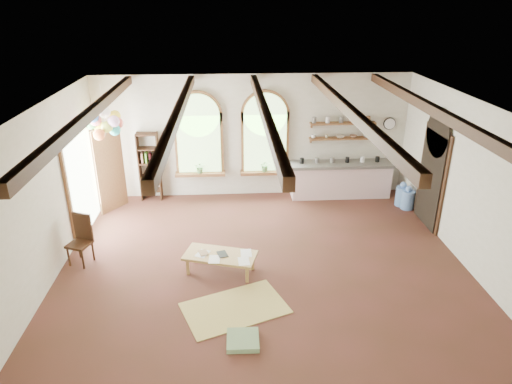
{
  "coord_description": "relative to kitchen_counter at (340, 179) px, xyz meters",
  "views": [
    {
      "loc": [
        -0.63,
        -7.88,
        4.97
      ],
      "look_at": [
        -0.11,
        0.6,
        1.29
      ],
      "focal_mm": 32.0,
      "sensor_mm": 36.0,
      "label": 1
    }
  ],
  "objects": [
    {
      "name": "floor_mat",
      "position": [
        -2.9,
        -4.65,
        -0.47
      ],
      "size": [
        1.99,
        1.62,
        0.02
      ],
      "primitive_type": "cube",
      "rotation": [
        0.0,
        0.0,
        0.38
      ],
      "color": "#D8C66C",
      "rests_on": "floor"
    },
    {
      "name": "potted_plant_left",
      "position": [
        -3.7,
        0.12,
        0.37
      ],
      "size": [
        0.27,
        0.23,
        0.3
      ],
      "primitive_type": "imported",
      "color": "#598C4C",
      "rests_on": "window_left"
    },
    {
      "name": "table_book",
      "position": [
        -3.55,
        -3.46,
        -0.07
      ],
      "size": [
        0.23,
        0.27,
        0.02
      ],
      "primitive_type": "imported",
      "rotation": [
        0.0,
        0.0,
        0.34
      ],
      "color": "olive",
      "rests_on": "coffee_table"
    },
    {
      "name": "wall_clock",
      "position": [
        1.25,
        0.25,
        1.42
      ],
      "size": [
        0.32,
        0.04,
        0.32
      ],
      "primitive_type": "cylinder",
      "rotation": [
        1.57,
        0.0,
        0.0
      ],
      "color": "black",
      "rests_on": "wall_back"
    },
    {
      "name": "coffee_table",
      "position": [
        -3.16,
        -3.5,
        -0.13
      ],
      "size": [
        1.49,
        1.0,
        0.39
      ],
      "color": "tan",
      "rests_on": "floor"
    },
    {
      "name": "water_jug_a",
      "position": [
        1.45,
        -0.7,
        -0.2
      ],
      "size": [
        0.33,
        0.33,
        0.64
      ],
      "color": "#608CCF",
      "rests_on": "floor"
    },
    {
      "name": "shelf_cup_b",
      "position": [
        -0.4,
        0.18,
        1.14
      ],
      "size": [
        0.1,
        0.1,
        0.09
      ],
      "primitive_type": "imported",
      "color": "beige",
      "rests_on": "wall_shelf_lower"
    },
    {
      "name": "shelf_vase",
      "position": [
        0.65,
        0.18,
        1.19
      ],
      "size": [
        0.18,
        0.18,
        0.19
      ],
      "primitive_type": "imported",
      "color": "slate",
      "rests_on": "wall_shelf_lower"
    },
    {
      "name": "side_chair",
      "position": [
        -5.94,
        -2.98,
        -0.18
      ],
      "size": [
        0.53,
        0.53,
        1.03
      ],
      "color": "#3B2412",
      "rests_on": "floor"
    },
    {
      "name": "bookshelf",
      "position": [
        -5.0,
        0.12,
        0.42
      ],
      "size": [
        0.53,
        0.32,
        1.8
      ],
      "color": "#3B2412",
      "rests_on": "floor"
    },
    {
      "name": "right_doorway",
      "position": [
        1.65,
        -1.7,
        0.62
      ],
      "size": [
        0.1,
        1.3,
        2.4
      ],
      "primitive_type": "cube",
      "color": "black",
      "rests_on": "floor"
    },
    {
      "name": "left_doorway",
      "position": [
        -6.25,
        -1.4,
        0.67
      ],
      "size": [
        0.1,
        1.9,
        2.5
      ],
      "primitive_type": "cube",
      "color": "brown",
      "rests_on": "floor"
    },
    {
      "name": "kitchen_counter",
      "position": [
        0.0,
        0.0,
        0.0
      ],
      "size": [
        2.68,
        0.62,
        0.94
      ],
      "color": "beige",
      "rests_on": "floor"
    },
    {
      "name": "ceiling_beams",
      "position": [
        -2.3,
        -3.2,
        2.62
      ],
      "size": [
        6.2,
        6.8,
        0.18
      ],
      "primitive_type": null,
      "color": "#3B2412",
      "rests_on": "ceiling"
    },
    {
      "name": "shelf_bowl_a",
      "position": [
        -0.05,
        0.18,
        1.12
      ],
      "size": [
        0.22,
        0.22,
        0.05
      ],
      "primitive_type": "imported",
      "color": "beige",
      "rests_on": "wall_shelf_lower"
    },
    {
      "name": "tablet",
      "position": [
        -3.11,
        -3.5,
        -0.08
      ],
      "size": [
        0.24,
        0.29,
        0.01
      ],
      "primitive_type": "cube",
      "rotation": [
        0.0,
        0.0,
        0.29
      ],
      "color": "black",
      "rests_on": "coffee_table"
    },
    {
      "name": "water_jug_b",
      "position": [
        1.52,
        -0.9,
        -0.21
      ],
      "size": [
        0.32,
        0.32,
        0.62
      ],
      "color": "#608CCF",
      "rests_on": "floor"
    },
    {
      "name": "wall_shelf_lower",
      "position": [
        0.0,
        0.18,
        1.07
      ],
      "size": [
        1.7,
        0.24,
        0.04
      ],
      "primitive_type": "cube",
      "color": "brown",
      "rests_on": "wall_back"
    },
    {
      "name": "floor_cushion",
      "position": [
        -2.79,
        -5.5,
        -0.43
      ],
      "size": [
        0.51,
        0.51,
        0.09
      ],
      "primitive_type": "cube",
      "rotation": [
        0.0,
        0.0,
        -0.02
      ],
      "color": "#6E9164",
      "rests_on": "floor"
    },
    {
      "name": "wall_shelf_upper",
      "position": [
        0.0,
        0.18,
        1.47
      ],
      "size": [
        1.7,
        0.24,
        0.04
      ],
      "primitive_type": "cube",
      "color": "brown",
      "rests_on": "wall_back"
    },
    {
      "name": "balloon_cluster",
      "position": [
        -5.71,
        -0.9,
        1.86
      ],
      "size": [
        0.85,
        0.96,
        1.16
      ],
      "color": "silver",
      "rests_on": "floor"
    },
    {
      "name": "potted_plant_right",
      "position": [
        -2.0,
        0.12,
        0.37
      ],
      "size": [
        0.27,
        0.23,
        0.3
      ],
      "primitive_type": "imported",
      "color": "#598C4C",
      "rests_on": "window_right"
    },
    {
      "name": "shelf_bowl_b",
      "position": [
        0.3,
        0.18,
        1.12
      ],
      "size": [
        0.2,
        0.2,
        0.06
      ],
      "primitive_type": "imported",
      "color": "#8C664C",
      "rests_on": "wall_shelf_lower"
    },
    {
      "name": "floor",
      "position": [
        -2.3,
        -3.2,
        -0.48
      ],
      "size": [
        8.0,
        8.0,
        0.0
      ],
      "primitive_type": "plane",
      "color": "#542A22",
      "rests_on": "ground"
    },
    {
      "name": "window_left",
      "position": [
        -3.7,
        0.23,
        1.16
      ],
      "size": [
        1.3,
        0.28,
        2.2
      ],
      "color": "brown",
      "rests_on": "floor"
    },
    {
      "name": "window_right",
      "position": [
        -2.0,
        0.23,
        1.16
      ],
      "size": [
        1.3,
        0.28,
        2.2
      ],
      "color": "brown",
      "rests_on": "floor"
    },
    {
      "name": "shelf_cup_a",
      "position": [
        -0.75,
        0.18,
        1.14
      ],
      "size": [
        0.12,
        0.1,
        0.1
      ],
      "primitive_type": "imported",
      "color": "white",
      "rests_on": "wall_shelf_lower"
    }
  ]
}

